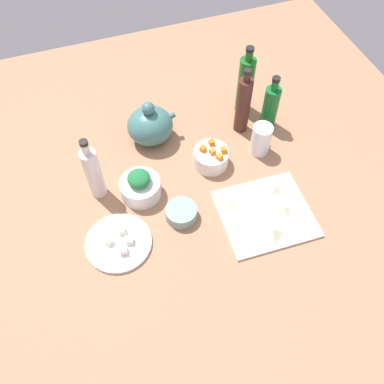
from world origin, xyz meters
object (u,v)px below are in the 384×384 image
bowl_carrots (211,158)px  bottle_0 (93,173)px  drinking_glass_0 (261,139)px  bottle_1 (271,106)px  teapot (150,125)px  bowl_small_side (181,213)px  bottle_3 (245,84)px  bowl_greens (141,188)px  bottle_2 (243,105)px  cutting_board (265,214)px  plate_tofu (119,243)px

bowl_carrots → bottle_0: 39.54cm
drinking_glass_0 → bottle_1: bearing=52.6°
bowl_carrots → drinking_glass_0: size_ratio=1.04×
bowl_carrots → teapot: bearing=131.4°
bowl_small_side → drinking_glass_0: 38.71cm
bottle_3 → bowl_greens: bearing=-151.3°
bottle_0 → bottle_2: (55.09, 11.37, 1.00)cm
cutting_board → bowl_small_side: 26.60cm
bottle_3 → bowl_carrots: bearing=-134.6°
drinking_glass_0 → bowl_carrots: bearing=179.5°
bowl_carrots → cutting_board: bearing=-70.5°
bottle_2 → bottle_1: bearing=-8.6°
bottle_1 → bottle_2: size_ratio=0.82×
bowl_small_side → bottle_2: bottle_2 is taller
bottle_1 → cutting_board: bearing=-116.1°
cutting_board → bottle_1: bearing=63.9°
cutting_board → bowl_greens: bowl_greens is taller
drinking_glass_0 → teapot: bearing=151.9°
cutting_board → drinking_glass_0: 27.21cm
cutting_board → bowl_carrots: (-8.93, 25.18, 2.61)cm
plate_tofu → bottle_3: 72.41cm
bowl_greens → bottle_0: bearing=158.4°
bowl_small_side → teapot: bearing=89.4°
plate_tofu → bottle_1: size_ratio=0.93×
teapot → bottle_2: bearing=-10.6°
bowl_greens → bowl_carrots: size_ratio=1.09×
plate_tofu → bowl_carrots: bowl_carrots is taller
plate_tofu → bottle_0: 22.98cm
plate_tofu → bottle_3: bearing=35.3°
bowl_carrots → bottle_1: bearing=21.7°
bowl_small_side → bottle_0: bottle_0 is taller
cutting_board → bowl_greens: bearing=149.2°
bowl_small_side → drinking_glass_0: bearing=26.1°
plate_tofu → bottle_2: bottle_2 is taller
bottle_1 → bottle_3: (-5.34, 10.85, 2.74)cm
teapot → drinking_glass_0: 38.81cm
cutting_board → bottle_2: bottle_2 is taller
bottle_3 → bottle_2: bearing=-117.5°
bottle_0 → bowl_greens: bearing=-21.6°
bowl_small_side → bottle_2: 44.77cm
bowl_carrots → teapot: 24.41cm
bowl_small_side → drinking_glass_0: (34.62, 16.93, 3.69)cm
bowl_small_side → drinking_glass_0: drinking_glass_0 is taller
cutting_board → bowl_small_side: size_ratio=2.85×
teapot → bottle_1: bearing=-10.1°
bottle_1 → drinking_glass_0: size_ratio=1.87×
teapot → bottle_2: 33.16cm
plate_tofu → bowl_small_side: bearing=7.8°
teapot → bottle_0: 29.00cm
teapot → bottle_3: 37.58cm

